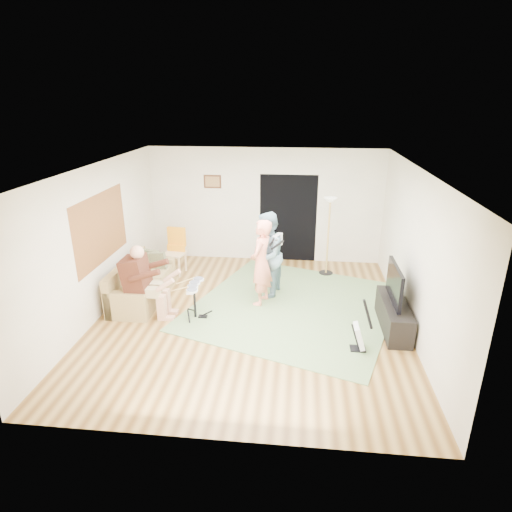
{
  "coord_description": "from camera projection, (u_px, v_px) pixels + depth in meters",
  "views": [
    {
      "loc": [
        0.83,
        -6.87,
        3.8
      ],
      "look_at": [
        0.07,
        0.3,
        1.09
      ],
      "focal_mm": 30.0,
      "sensor_mm": 36.0,
      "label": 1
    }
  ],
  "objects": [
    {
      "name": "floor",
      "position": [
        251.0,
        317.0,
        7.82
      ],
      "size": [
        6.0,
        6.0,
        0.0
      ],
      "primitive_type": "plane",
      "color": "brown",
      "rests_on": "ground"
    },
    {
      "name": "walls",
      "position": [
        250.0,
        248.0,
        7.34
      ],
      "size": [
        5.5,
        6.0,
        2.7
      ],
      "primitive_type": null,
      "color": "beige",
      "rests_on": "floor"
    },
    {
      "name": "ceiling",
      "position": [
        250.0,
        169.0,
        6.87
      ],
      "size": [
        6.0,
        6.0,
        0.0
      ],
      "primitive_type": "plane",
      "rotation": [
        3.14,
        0.0,
        0.0
      ],
      "color": "white",
      "rests_on": "walls"
    },
    {
      "name": "window_blinds",
      "position": [
        101.0,
        228.0,
        7.73
      ],
      "size": [
        0.0,
        2.05,
        2.05
      ],
      "primitive_type": "plane",
      "rotation": [
        1.57,
        0.0,
        1.57
      ],
      "color": "#945A2D",
      "rests_on": "walls"
    },
    {
      "name": "doorway",
      "position": [
        288.0,
        219.0,
        10.18
      ],
      "size": [
        2.1,
        0.0,
        2.1
      ],
      "primitive_type": "plane",
      "rotation": [
        1.57,
        0.0,
        0.0
      ],
      "color": "black",
      "rests_on": "walls"
    },
    {
      "name": "picture_frame",
      "position": [
        212.0,
        182.0,
        10.06
      ],
      "size": [
        0.42,
        0.03,
        0.32
      ],
      "primitive_type": "cube",
      "color": "#3F2314",
      "rests_on": "walls"
    },
    {
      "name": "area_rug",
      "position": [
        293.0,
        306.0,
        8.22
      ],
      "size": [
        4.54,
        4.64,
        0.02
      ],
      "primitive_type": "cube",
      "rotation": [
        0.0,
        0.0,
        -0.33
      ],
      "color": "#607E4D",
      "rests_on": "floor"
    },
    {
      "name": "sofa",
      "position": [
        139.0,
        287.0,
        8.45
      ],
      "size": [
        0.78,
        1.9,
        0.77
      ],
      "color": "#9D834E",
      "rests_on": "floor"
    },
    {
      "name": "drummer",
      "position": [
        147.0,
        289.0,
        7.71
      ],
      "size": [
        0.88,
        0.49,
        1.35
      ],
      "color": "#482114",
      "rests_on": "sofa"
    },
    {
      "name": "drum_kit",
      "position": [
        195.0,
        303.0,
        7.7
      ],
      "size": [
        0.37,
        0.67,
        0.69
      ],
      "color": "black",
      "rests_on": "floor"
    },
    {
      "name": "singer",
      "position": [
        261.0,
        263.0,
        8.06
      ],
      "size": [
        0.55,
        0.7,
        1.68
      ],
      "primitive_type": "imported",
      "rotation": [
        0.0,
        0.0,
        -1.84
      ],
      "color": "#FE8B6E",
      "rests_on": "floor"
    },
    {
      "name": "microphone",
      "position": [
        272.0,
        242.0,
        7.9
      ],
      "size": [
        0.06,
        0.06,
        0.24
      ],
      "primitive_type": null,
      "color": "black",
      "rests_on": "singer"
    },
    {
      "name": "guitarist",
      "position": [
        267.0,
        255.0,
        8.39
      ],
      "size": [
        0.81,
        0.95,
        1.72
      ],
      "primitive_type": "imported",
      "rotation": [
        0.0,
        0.0,
        -1.77
      ],
      "color": "#7398A8",
      "rests_on": "floor"
    },
    {
      "name": "guitar_held",
      "position": [
        277.0,
        241.0,
        8.26
      ],
      "size": [
        0.33,
        0.6,
        0.26
      ],
      "primitive_type": null,
      "rotation": [
        0.0,
        0.0,
        -0.36
      ],
      "color": "white",
      "rests_on": "guitarist"
    },
    {
      "name": "guitar_spare",
      "position": [
        360.0,
        336.0,
        6.72
      ],
      "size": [
        0.32,
        0.29,
        0.9
      ],
      "color": "black",
      "rests_on": "floor"
    },
    {
      "name": "torchiere_lamp",
      "position": [
        329.0,
        223.0,
        9.3
      ],
      "size": [
        0.31,
        0.31,
        1.76
      ],
      "color": "black",
      "rests_on": "floor"
    },
    {
      "name": "dining_chair",
      "position": [
        175.0,
        257.0,
        9.66
      ],
      "size": [
        0.49,
        0.51,
        1.03
      ],
      "rotation": [
        0.0,
        0.0,
        -0.13
      ],
      "color": "beige",
      "rests_on": "floor"
    },
    {
      "name": "tv_cabinet",
      "position": [
        394.0,
        316.0,
        7.35
      ],
      "size": [
        0.4,
        1.4,
        0.5
      ],
      "primitive_type": "cube",
      "color": "black",
      "rests_on": "floor"
    },
    {
      "name": "television",
      "position": [
        395.0,
        284.0,
        7.15
      ],
      "size": [
        0.06,
        1.03,
        0.62
      ],
      "primitive_type": "cube",
      "color": "black",
      "rests_on": "tv_cabinet"
    }
  ]
}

